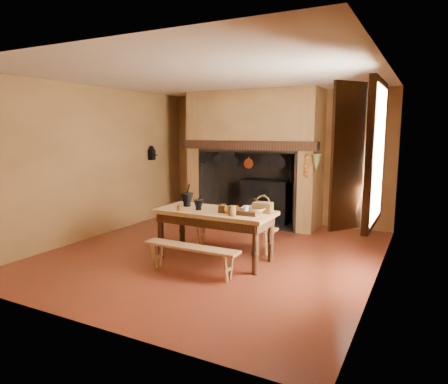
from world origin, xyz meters
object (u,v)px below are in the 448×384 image
object	(u,v)px
iron_range	(267,200)
coffee_grinder	(222,208)
work_table	(215,218)
bench_front	(191,253)
wicker_basket	(263,207)
mixing_bowl	(254,210)

from	to	relation	value
iron_range	coffee_grinder	distance (m)	2.90
iron_range	coffee_grinder	bearing A→B (deg)	-81.91
work_table	coffee_grinder	distance (m)	0.28
iron_range	bench_front	bearing A→B (deg)	-86.28
coffee_grinder	bench_front	bearing A→B (deg)	-119.03
wicker_basket	mixing_bowl	bearing A→B (deg)	-140.92
work_table	bench_front	bearing A→B (deg)	-90.00
coffee_grinder	wicker_basket	xyz separation A→B (m)	(0.53, 0.27, 0.02)
bench_front	mixing_bowl	xyz separation A→B (m)	(0.61, 0.77, 0.52)
mixing_bowl	wicker_basket	bearing A→B (deg)	44.60
iron_range	mixing_bowl	xyz separation A→B (m)	(0.84, -2.67, 0.34)
bench_front	wicker_basket	size ratio (longest dim) A/B	4.92
work_table	wicker_basket	bearing A→B (deg)	13.96
bench_front	mixing_bowl	bearing A→B (deg)	51.53
bench_front	coffee_grinder	xyz separation A→B (m)	(0.18, 0.60, 0.54)
iron_range	wicker_basket	bearing A→B (deg)	-70.05
wicker_basket	work_table	bearing A→B (deg)	-171.56
coffee_grinder	wicker_basket	size ratio (longest dim) A/B	0.57
work_table	mixing_bowl	size ratio (longest dim) A/B	5.21
work_table	bench_front	xyz separation A→B (m)	(-0.00, -0.69, -0.36)
iron_range	bench_front	size ratio (longest dim) A/B	1.12
iron_range	mixing_bowl	size ratio (longest dim) A/B	4.61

